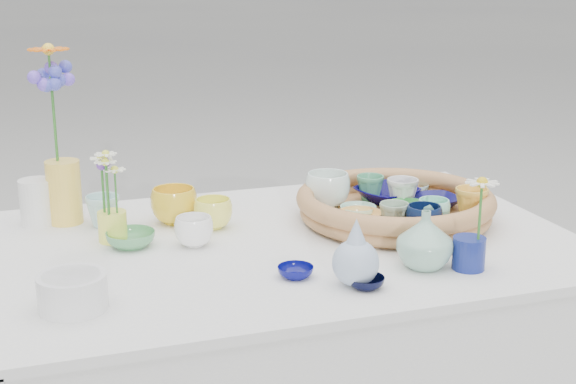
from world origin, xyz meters
name	(u,v)px	position (x,y,z in m)	size (l,w,h in m)	color
wicker_tray	(395,205)	(0.28, 0.05, 0.80)	(0.47, 0.47, 0.08)	olive
tray_ceramic_0	(387,195)	(0.30, 0.15, 0.80)	(0.15, 0.15, 0.04)	#030042
tray_ceramic_1	(435,202)	(0.40, 0.07, 0.80)	(0.11, 0.11, 0.03)	#0D0B4B
tray_ceramic_2	(471,203)	(0.43, -0.04, 0.82)	(0.08, 0.08, 0.07)	gold
tray_ceramic_3	(408,211)	(0.29, 0.01, 0.80)	(0.11, 0.11, 0.03)	#45A351
tray_ceramic_4	(394,216)	(0.22, -0.06, 0.81)	(0.07, 0.07, 0.06)	gray
tray_ceramic_5	(358,211)	(0.19, 0.05, 0.80)	(0.09, 0.09, 0.03)	#A4D5C3
tray_ceramic_6	(328,190)	(0.15, 0.15, 0.83)	(0.11, 0.11, 0.09)	white
tray_ceramic_7	(402,193)	(0.32, 0.09, 0.82)	(0.08, 0.08, 0.07)	silver
tray_ceramic_8	(414,188)	(0.41, 0.20, 0.80)	(0.08, 0.08, 0.03)	#98D4EB
tray_ceramic_9	(424,219)	(0.28, -0.10, 0.81)	(0.08, 0.08, 0.06)	#09173B
tray_ceramic_10	(360,219)	(0.16, -0.01, 0.80)	(0.10, 0.10, 0.03)	#F6B861
tray_ceramic_11	(433,212)	(0.33, -0.05, 0.81)	(0.08, 0.08, 0.06)	#90E8CD
tray_ceramic_12	(370,188)	(0.27, 0.17, 0.82)	(0.07, 0.07, 0.06)	#46966B
loose_ceramic_0	(174,206)	(-0.22, 0.20, 0.81)	(0.11, 0.11, 0.09)	yellow
loose_ceramic_1	(213,213)	(-0.15, 0.13, 0.80)	(0.09, 0.09, 0.07)	#F8F559
loose_ceramic_2	(131,239)	(-0.35, 0.07, 0.78)	(0.11, 0.11, 0.03)	#50985F
loose_ceramic_3	(194,231)	(-0.21, 0.03, 0.80)	(0.08, 0.08, 0.07)	white
loose_ceramic_4	(296,272)	(-0.06, -0.22, 0.78)	(0.07, 0.07, 0.02)	#07095E
loose_ceramic_5	(103,211)	(-0.39, 0.23, 0.80)	(0.08, 0.08, 0.07)	#A1CFCC
loose_ceramic_6	(366,282)	(0.05, -0.31, 0.78)	(0.07, 0.07, 0.02)	black
fluted_bowl	(73,292)	(-0.49, -0.23, 0.80)	(0.12, 0.12, 0.06)	silver
bud_vase_paleblue	(356,251)	(0.03, -0.29, 0.83)	(0.09, 0.09, 0.14)	#9AAEC8
bud_vase_seafoam	(425,239)	(0.20, -0.25, 0.82)	(0.11, 0.11, 0.12)	#88B7A0
bud_vase_cobalt	(469,253)	(0.28, -0.28, 0.80)	(0.07, 0.07, 0.07)	navy
single_daisy	(480,211)	(0.29, -0.30, 0.89)	(0.08, 0.08, 0.14)	white
tall_vase_yellow	(64,192)	(-0.47, 0.28, 0.84)	(0.08, 0.08, 0.15)	#F7CC4C
gerbera	(53,106)	(-0.48, 0.29, 1.05)	(0.11, 0.11, 0.28)	orange
hydrangea	(54,120)	(-0.48, 0.30, 1.01)	(0.08, 0.08, 0.27)	#444AC1
white_pitcher	(37,202)	(-0.53, 0.29, 0.82)	(0.11, 0.08, 0.11)	white
daisy_cup	(113,226)	(-0.38, 0.12, 0.80)	(0.06, 0.06, 0.07)	#F2F451
daisy_posy	(107,181)	(-0.38, 0.10, 0.91)	(0.08, 0.08, 0.15)	white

